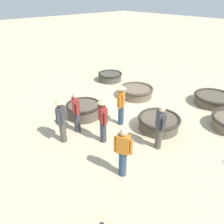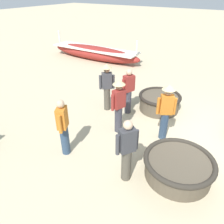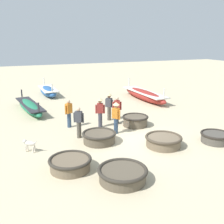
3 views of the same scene
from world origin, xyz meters
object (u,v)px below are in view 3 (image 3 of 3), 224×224
Objects in this scene: coracle_tilted at (123,174)px; fisherman_standing_right at (109,105)px; long_boat_blue_hull at (144,95)px; fisherman_with_hat at (116,116)px; coracle_nearest at (163,141)px; long_boat_white_hull at (30,107)px; fisherman_hauling at (100,111)px; coracle_far_right at (99,137)px; fisherman_by_coracle at (79,122)px; coracle_front_right at (135,120)px; fisherman_standing_left at (69,113)px; fisherman_crouching at (117,109)px; coracle_upturned at (215,137)px; dog at (29,144)px; long_boat_ochre_hull at (48,91)px; coracle_front_left at (70,163)px.

coracle_tilted is 1.05× the size of fisherman_standing_right.
fisherman_with_hat is (-5.19, -6.28, 0.56)m from long_boat_blue_hull.
long_boat_white_hull is at bearing 120.40° from coracle_nearest.
coracle_tilted is 5.87m from fisherman_hauling.
coracle_far_right is at bearing 83.14° from coracle_tilted.
coracle_far_right is 1.03× the size of fisherman_by_coracle.
coracle_front_right is at bearing -15.72° from fisherman_hauling.
fisherman_crouching is (2.74, -0.34, 0.00)m from fisherman_standing_left.
fisherman_standing_right is (4.23, -3.89, 0.63)m from long_boat_white_hull.
coracle_upturned is 2.49× the size of dog.
long_boat_blue_hull is at bearing 31.30° from fisherman_standing_left.
coracle_nearest is 4.04m from fisherman_crouching.
coracle_front_right is at bearing -72.81° from long_boat_ochre_hull.
coracle_tilted is at bearing -89.91° from long_boat_ochre_hull.
long_boat_ochre_hull is at bearing 104.35° from fisherman_crouching.
fisherman_crouching is (1.96, 2.40, 0.55)m from coracle_far_right.
fisherman_standing_left is at bearing -148.70° from long_boat_blue_hull.
long_boat_white_hull is 7.23m from fisherman_with_hat.
fisherman_standing_left is (-7.20, -4.38, 0.44)m from long_boat_blue_hull.
fisherman_standing_left is 2.76m from fisherman_crouching.
fisherman_hauling is at bearing 115.54° from coracle_nearest.
fisherman_standing_left is 0.94× the size of fisherman_hauling.
fisherman_crouching is 1.00× the size of fisherman_by_coracle.
long_boat_ochre_hull is 5.22m from long_boat_white_hull.
coracle_tilted is 0.33× the size of long_boat_white_hull.
fisherman_hauling and fisherman_standing_right have the same top height.
coracle_nearest is 1.01× the size of fisherman_with_hat.
coracle_nearest is at bearing -80.35° from fisherman_standing_right.
coracle_upturned is at bearing -36.98° from fisherman_with_hat.
coracle_nearest is at bearing -16.65° from dog.
fisherman_crouching reaches higher than coracle_far_right.
fisherman_standing_right reaches higher than coracle_front_right.
coracle_front_left is 1.11× the size of coracle_front_right.
fisherman_hauling reaches higher than dog.
long_boat_white_hull is at bearing 93.48° from coracle_front_left.
fisherman_with_hat is at bearing 8.74° from dog.
long_boat_white_hull is (-0.56, 9.14, 0.06)m from coracle_front_left.
coracle_front_right is 10.76m from long_boat_ochre_hull.
dog is at bearing 126.09° from coracle_tilted.
coracle_front_right reaches higher than coracle_upturned.
fisherman_by_coracle is at bearing 152.25° from coracle_upturned.
fisherman_standing_left is 1.77m from fisherman_by_coracle.
fisherman_with_hat is 2.36m from fisherman_standing_right.
dog is (-2.71, -11.68, -0.00)m from long_boat_ochre_hull.
fisherman_crouching is (-3.15, 4.49, 0.58)m from coracle_upturned.
long_boat_ochre_hull is 8.34m from long_boat_blue_hull.
coracle_nearest is 0.41× the size of long_boat_ochre_hull.
long_boat_white_hull is at bearing 133.77° from fisherman_crouching.
coracle_far_right is 3.66m from fisherman_standing_right.
dog reaches higher than coracle_nearest.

